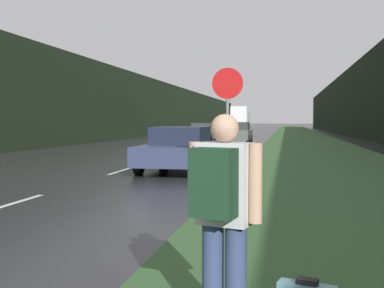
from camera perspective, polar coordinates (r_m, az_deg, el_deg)
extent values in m
cube|color=#33562D|center=(41.81, 13.10, 0.51)|extent=(6.00, 240.00, 0.02)
cube|color=silver|center=(9.59, -21.76, -6.96)|extent=(0.12, 3.00, 0.01)
cube|color=silver|center=(15.87, -7.91, -3.01)|extent=(0.12, 3.00, 0.01)
cube|color=silver|center=(22.58, -2.12, -1.28)|extent=(0.12, 3.00, 0.01)
cube|color=black|center=(53.84, -4.86, 4.27)|extent=(2.00, 140.00, 6.07)
cube|color=black|center=(52.33, 19.36, 4.81)|extent=(2.00, 140.00, 7.24)
cylinder|color=slate|center=(10.53, 4.20, -0.28)|extent=(0.07, 0.07, 2.07)
cylinder|color=#B71414|center=(10.55, 4.23, 7.18)|extent=(0.68, 0.02, 0.68)
cylinder|color=navy|center=(3.71, 2.48, -15.65)|extent=(0.16, 0.16, 0.83)
cylinder|color=navy|center=(3.65, 5.21, -16.01)|extent=(0.16, 0.16, 0.83)
cube|color=silver|center=(3.52, 3.87, -4.70)|extent=(0.43, 0.31, 0.60)
sphere|color=tan|center=(3.49, 3.89, 1.87)|extent=(0.21, 0.21, 0.21)
cylinder|color=tan|center=(3.61, 0.38, -4.23)|extent=(0.09, 0.09, 0.57)
cylinder|color=tan|center=(3.43, 7.55, -4.63)|extent=(0.09, 0.09, 0.57)
cube|color=#193823|center=(3.33, 2.54, -4.59)|extent=(0.34, 0.26, 0.48)
cube|color=black|center=(3.74, 13.50, -15.54)|extent=(0.17, 0.13, 0.04)
cube|color=#2D3856|center=(15.35, -1.50, -1.06)|extent=(1.89, 4.70, 0.57)
cube|color=#1B2134|center=(15.55, -1.31, 1.05)|extent=(1.61, 2.12, 0.54)
cylinder|color=black|center=(13.76, 0.84, -2.56)|extent=(0.20, 0.63, 0.63)
cylinder|color=black|center=(14.19, -6.33, -2.41)|extent=(0.20, 0.63, 0.63)
cylinder|color=black|center=(16.63, 2.63, -1.64)|extent=(0.20, 0.63, 0.63)
cylinder|color=black|center=(16.99, -3.38, -1.55)|extent=(0.20, 0.63, 0.63)
cube|color=#4C514C|center=(34.00, 5.45, 1.12)|extent=(1.75, 4.18, 0.68)
cube|color=#2D302D|center=(34.20, 5.49, 2.15)|extent=(1.49, 1.88, 0.54)
cylinder|color=black|center=(32.65, 6.68, 0.51)|extent=(0.20, 0.65, 0.65)
cylinder|color=black|center=(32.82, 3.78, 0.53)|extent=(0.20, 0.65, 0.65)
cylinder|color=black|center=(35.23, 7.01, 0.67)|extent=(0.20, 0.65, 0.65)
cylinder|color=black|center=(35.39, 4.32, 0.69)|extent=(0.20, 0.65, 0.65)
cube|color=#4C514C|center=(40.87, 1.28, 1.42)|extent=(1.87, 4.15, 0.72)
cube|color=#2D302D|center=(40.66, 1.23, 2.21)|extent=(1.59, 1.87, 0.41)
cylinder|color=black|center=(42.30, 0.39, 1.02)|extent=(0.20, 0.63, 0.63)
cylinder|color=black|center=(42.01, 2.77, 1.01)|extent=(0.20, 0.63, 0.63)
cylinder|color=black|center=(39.78, -0.30, 0.91)|extent=(0.20, 0.63, 0.63)
cylinder|color=black|center=(39.46, 2.23, 0.90)|extent=(0.20, 0.63, 0.63)
cube|color=gray|center=(77.27, 5.93, 2.79)|extent=(2.30, 2.10, 2.53)
cube|color=silver|center=(73.98, 5.70, 3.12)|extent=(2.42, 4.51, 3.37)
cylinder|color=black|center=(77.18, 5.06, 1.89)|extent=(0.28, 0.90, 0.90)
cylinder|color=black|center=(76.97, 6.76, 1.88)|extent=(0.28, 0.90, 0.90)
cylinder|color=black|center=(72.98, 4.71, 1.84)|extent=(0.28, 0.90, 0.90)
cylinder|color=black|center=(72.76, 6.51, 1.83)|extent=(0.28, 0.90, 0.90)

